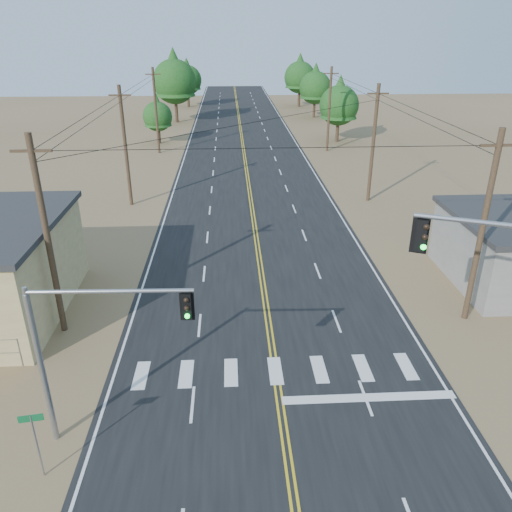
{
  "coord_description": "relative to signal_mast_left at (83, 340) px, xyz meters",
  "views": [
    {
      "loc": [
        -1.87,
        -10.2,
        14.07
      ],
      "look_at": [
        -0.61,
        12.88,
        3.5
      ],
      "focal_mm": 35.0,
      "sensor_mm": 36.0,
      "label": 1
    }
  ],
  "objects": [
    {
      "name": "utility_pole_left_mid",
      "position": [
        -3.52,
        27.61,
        0.75
      ],
      "size": [
        1.8,
        0.3,
        10.0
      ],
      "color": "#4C3826",
      "rests_on": "ground"
    },
    {
      "name": "tree_right_mid",
      "position": [
        19.96,
        73.31,
        1.12
      ],
      "size": [
        5.38,
        5.38,
        8.97
      ],
      "color": "#3F2D1E",
      "rests_on": "ground"
    },
    {
      "name": "tree_right_far",
      "position": [
        19.12,
        86.65,
        1.7
      ],
      "size": [
        5.96,
        5.96,
        9.93
      ],
      "color": "#3F2D1E",
      "rests_on": "ground"
    },
    {
      "name": "tree_left_far",
      "position": [
        -2.58,
        87.44,
        1.21
      ],
      "size": [
        5.47,
        5.47,
        9.12
      ],
      "color": "#3F2D1E",
      "rests_on": "ground"
    },
    {
      "name": "tree_right_near",
      "position": [
        19.86,
        53.12,
        0.93
      ],
      "size": [
        5.2,
        5.2,
        8.67
      ],
      "color": "#3F2D1E",
      "rests_on": "ground"
    },
    {
      "name": "road",
      "position": [
        6.98,
        25.61,
        -4.36
      ],
      "size": [
        15.0,
        200.0,
        0.02
      ],
      "primitive_type": "cube",
      "color": "black",
      "rests_on": "ground"
    },
    {
      "name": "tree_left_near",
      "position": [
        -4.16,
        53.3,
        -0.47
      ],
      "size": [
        3.83,
        3.83,
        6.38
      ],
      "color": "#3F2D1E",
      "rests_on": "ground"
    },
    {
      "name": "utility_pole_left_far",
      "position": [
        -3.52,
        47.61,
        0.75
      ],
      "size": [
        1.8,
        0.3,
        10.0
      ],
      "color": "#4C3826",
      "rests_on": "ground"
    },
    {
      "name": "street_sign",
      "position": [
        -1.52,
        -1.68,
        -2.58
      ],
      "size": [
        0.79,
        0.15,
        2.67
      ],
      "rotation": [
        0.0,
        0.0,
        0.14
      ],
      "color": "gray",
      "rests_on": "ground"
    },
    {
      "name": "utility_pole_left_near",
      "position": [
        -3.52,
        7.61,
        0.75
      ],
      "size": [
        1.8,
        0.3,
        10.0
      ],
      "color": "#4C3826",
      "rests_on": "ground"
    },
    {
      "name": "utility_pole_right_mid",
      "position": [
        17.48,
        27.61,
        0.75
      ],
      "size": [
        1.8,
        0.3,
        10.0
      ],
      "color": "#4C3826",
      "rests_on": "ground"
    },
    {
      "name": "utility_pole_right_far",
      "position": [
        17.48,
        47.61,
        0.75
      ],
      "size": [
        1.8,
        0.3,
        10.0
      ],
      "color": "#4C3826",
      "rests_on": "ground"
    },
    {
      "name": "signal_mast_left",
      "position": [
        0.0,
        0.0,
        0.0
      ],
      "size": [
        5.59,
        0.52,
        6.43
      ],
      "rotation": [
        0.0,
        0.0,
        -0.03
      ],
      "color": "gray",
      "rests_on": "ground"
    },
    {
      "name": "utility_pole_right_near",
      "position": [
        17.48,
        7.61,
        0.75
      ],
      "size": [
        1.8,
        0.3,
        10.0
      ],
      "color": "#4C3826",
      "rests_on": "ground"
    },
    {
      "name": "tree_left_mid",
      "position": [
        -3.28,
        69.77,
        2.68
      ],
      "size": [
        6.91,
        6.91,
        11.52
      ],
      "color": "#3F2D1E",
      "rests_on": "ground"
    }
  ]
}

